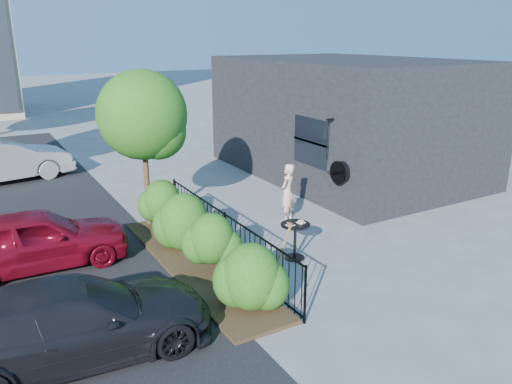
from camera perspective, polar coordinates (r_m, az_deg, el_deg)
ground at (r=11.88m, az=3.02°, el=-6.11°), size 120.00×120.00×0.00m
shop_building at (r=18.01m, az=10.08°, el=8.41°), size 6.22×9.00×4.00m
fence at (r=10.97m, az=-3.54°, el=-5.00°), size 0.05×6.05×1.10m
planting_bed at (r=10.92m, az=-6.80°, el=-8.20°), size 1.30×6.00×0.08m
shrubs at (r=10.77m, az=-6.65°, el=-4.72°), size 1.10×5.60×1.24m
patio_tree at (r=12.59m, az=-12.48°, el=7.99°), size 2.20×2.20×3.94m
cafe_table at (r=11.02m, az=4.50°, el=-4.88°), size 0.65×0.65×0.87m
woman at (r=13.18m, az=3.60°, el=-0.08°), size 0.68×0.63×1.56m
shovel at (r=9.63m, az=2.61°, el=-7.92°), size 0.52×0.18×1.41m
car_red at (r=11.53m, az=-23.93°, el=-4.95°), size 3.85×1.69×1.29m
car_silver at (r=18.84m, az=-27.00°, el=3.21°), size 4.59×2.16×1.45m
car_darkgrey at (r=8.26m, az=-20.14°, el=-13.67°), size 4.35×1.97×1.24m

